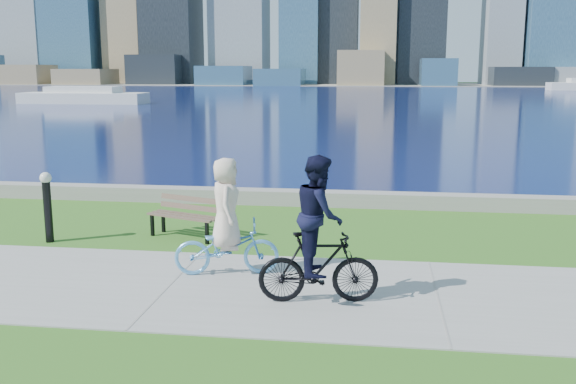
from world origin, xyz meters
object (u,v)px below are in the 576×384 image
Objects in this scene: cyclist_woman at (226,232)px; cyclist_man at (319,241)px; bollard_lamp at (47,202)px; park_bench at (187,213)px.

cyclist_man reaches higher than cyclist_woman.
bollard_lamp is at bearing 56.51° from cyclist_man.
park_bench is at bearing 33.33° from cyclist_man.
park_bench is 0.85× the size of cyclist_woman.
park_bench is at bearing 16.12° from bollard_lamp.
cyclist_woman is at bearing -21.39° from bollard_lamp.
park_bench is 4.40m from cyclist_man.
cyclist_woman is at bearing 47.83° from cyclist_man.
bollard_lamp is 5.97m from cyclist_man.
cyclist_woman is 0.90× the size of cyclist_man.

